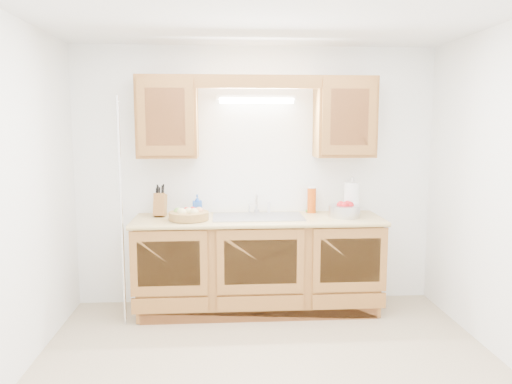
{
  "coord_description": "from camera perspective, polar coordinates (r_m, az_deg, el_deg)",
  "views": [
    {
      "loc": [
        -0.33,
        -3.36,
        1.76
      ],
      "look_at": [
        -0.04,
        0.85,
        1.19
      ],
      "focal_mm": 35.0,
      "sensor_mm": 36.0,
      "label": 1
    }
  ],
  "objects": [
    {
      "name": "knife_block",
      "position": [
        4.78,
        -10.9,
        -1.41
      ],
      "size": [
        0.12,
        0.18,
        0.31
      ],
      "rotation": [
        0.0,
        0.0,
        -0.09
      ],
      "color": "#9D6B2E",
      "rests_on": "countertop"
    },
    {
      "name": "sink",
      "position": [
        4.67,
        0.24,
        -3.76
      ],
      "size": [
        0.84,
        0.46,
        0.36
      ],
      "color": "#9E9EA3",
      "rests_on": "countertop"
    },
    {
      "name": "valance",
      "position": [
        4.58,
        0.26,
        12.51
      ],
      "size": [
        2.2,
        0.05,
        0.12
      ],
      "primitive_type": "cube",
      "color": "#9D6B2E",
      "rests_on": "room"
    },
    {
      "name": "upper_cabinet_right",
      "position": [
        4.84,
        10.09,
        8.4
      ],
      "size": [
        0.55,
        0.33,
        0.75
      ],
      "primitive_type": "cube",
      "color": "#9D6B2E",
      "rests_on": "room"
    },
    {
      "name": "upper_cabinet_left",
      "position": [
        4.72,
        -10.08,
        8.42
      ],
      "size": [
        0.55,
        0.33,
        0.75
      ],
      "primitive_type": "cube",
      "color": "#9D6B2E",
      "rests_on": "room"
    },
    {
      "name": "fluorescent_fixture",
      "position": [
        4.79,
        0.06,
        10.58
      ],
      "size": [
        0.76,
        0.08,
        0.08
      ],
      "color": "white",
      "rests_on": "room"
    },
    {
      "name": "wire_shelf_pole",
      "position": [
        4.45,
        -15.13,
        -2.35
      ],
      "size": [
        0.03,
        0.03,
        2.0
      ],
      "primitive_type": "cylinder",
      "color": "silver",
      "rests_on": "ground"
    },
    {
      "name": "outlet_plate",
      "position": [
        5.05,
        10.81,
        0.67
      ],
      "size": [
        0.08,
        0.01,
        0.12
      ],
      "primitive_type": "cube",
      "color": "white",
      "rests_on": "room"
    },
    {
      "name": "orange_canister",
      "position": [
        4.9,
        6.38,
        -0.89
      ],
      "size": [
        0.1,
        0.1,
        0.26
      ],
      "rotation": [
        0.0,
        0.0,
        0.17
      ],
      "color": "#CA4B0B",
      "rests_on": "countertop"
    },
    {
      "name": "sponge",
      "position": [
        4.95,
        6.29,
        -2.21
      ],
      "size": [
        0.1,
        0.07,
        0.02
      ],
      "rotation": [
        0.0,
        0.0,
        -0.08
      ],
      "color": "#CC333F",
      "rests_on": "countertop"
    },
    {
      "name": "countertop",
      "position": [
        4.64,
        0.25,
        -3.18
      ],
      "size": [
        2.3,
        0.63,
        0.04
      ],
      "primitive_type": "cube",
      "color": "tan",
      "rests_on": "base_cabinets"
    },
    {
      "name": "base_cabinets",
      "position": [
        4.76,
        0.24,
        -8.36
      ],
      "size": [
        2.2,
        0.6,
        0.86
      ],
      "primitive_type": "cube",
      "color": "#9D6B2E",
      "rests_on": "ground"
    },
    {
      "name": "room",
      "position": [
        3.41,
        1.67,
        -0.83
      ],
      "size": [
        3.52,
        3.5,
        2.5
      ],
      "color": "tan",
      "rests_on": "ground"
    },
    {
      "name": "apple_bowl",
      "position": [
        4.73,
        10.09,
        -2.05
      ],
      "size": [
        0.37,
        0.37,
        0.15
      ],
      "rotation": [
        0.0,
        0.0,
        -0.33
      ],
      "color": "silver",
      "rests_on": "countertop"
    },
    {
      "name": "soap_bottle",
      "position": [
        4.78,
        -6.73,
        -1.46
      ],
      "size": [
        0.1,
        0.1,
        0.2
      ],
      "primitive_type": "imported",
      "rotation": [
        0.0,
        0.0,
        0.07
      ],
      "color": "blue",
      "rests_on": "countertop"
    },
    {
      "name": "paper_towel",
      "position": [
        4.85,
        10.88,
        -0.76
      ],
      "size": [
        0.18,
        0.18,
        0.37
      ],
      "rotation": [
        0.0,
        0.0,
        -0.35
      ],
      "color": "silver",
      "rests_on": "countertop"
    },
    {
      "name": "fruit_basket",
      "position": [
        4.55,
        -7.69,
        -2.57
      ],
      "size": [
        0.46,
        0.46,
        0.11
      ],
      "rotation": [
        0.0,
        0.0,
        0.37
      ],
      "color": "#A27541",
      "rests_on": "countertop"
    }
  ]
}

